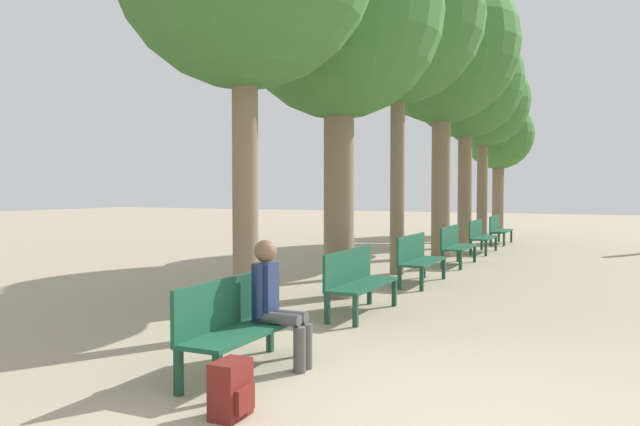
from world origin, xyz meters
name	(u,v)px	position (x,y,z in m)	size (l,w,h in m)	color
ground_plane	(451,420)	(0.00, 0.00, 0.00)	(80.00, 80.00, 0.00)	tan
bench_row_0	(238,319)	(-2.04, 0.35, 0.49)	(0.47, 1.59, 0.86)	#195138
bench_row_1	(357,278)	(-2.04, 3.29, 0.49)	(0.47, 1.59, 0.86)	#195138
bench_row_2	(418,256)	(-2.04, 6.23, 0.49)	(0.47, 1.59, 0.86)	#195138
bench_row_3	(455,243)	(-2.04, 9.17, 0.49)	(0.47, 1.59, 0.86)	#195138
bench_row_4	(480,234)	(-2.04, 12.11, 0.49)	(0.47, 1.59, 0.86)	#195138
bench_row_5	(498,228)	(-2.04, 15.05, 0.49)	(0.47, 1.59, 0.86)	#195138
tree_row_1	(339,18)	(-2.77, 4.39, 4.29)	(3.19, 3.19, 5.95)	#7A664C
tree_row_2	(398,18)	(-2.77, 7.32, 5.01)	(3.37, 3.37, 6.72)	#7A664C
tree_row_3	(442,48)	(-2.77, 10.80, 5.14)	(3.78, 3.78, 7.08)	#7A664C
tree_row_4	(466,82)	(-2.77, 13.63, 4.74)	(3.28, 3.28, 6.43)	#7A664C
tree_row_5	(483,102)	(-2.77, 16.37, 4.51)	(3.01, 3.01, 6.06)	#7A664C
tree_row_6	(499,136)	(-2.77, 19.58, 3.65)	(2.59, 2.59, 5.02)	#7A664C
person_seated	(276,300)	(-1.81, 0.64, 0.64)	(0.56, 0.32, 1.20)	#4C4C4C
backpack	(231,390)	(-1.48, -0.64, 0.21)	(0.25, 0.31, 0.42)	maroon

